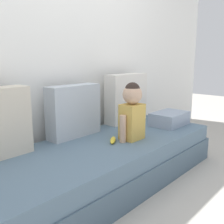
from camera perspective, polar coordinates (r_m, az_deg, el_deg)
The scene contains 8 objects.
ground_plane at distance 2.34m, azimuth -2.40°, elevation -15.56°, with size 12.00×12.00×0.00m, color #B2ADA3.
back_wall at distance 2.51m, azimuth -12.21°, elevation 13.90°, with size 5.63×0.10×2.35m, color white.
couch at distance 2.26m, azimuth -2.44°, elevation -11.47°, with size 2.43×0.87×0.37m.
throw_pillow_center at distance 2.37m, azimuth -8.34°, elevation 0.22°, with size 0.51×0.16×0.47m, color #B2BCC6.
throw_pillow_right at distance 2.89m, azimuth 3.18°, elevation 3.07°, with size 0.55×0.16×0.53m, color silver.
toddler at distance 2.26m, azimuth 4.42°, elevation 0.28°, with size 0.30×0.17×0.50m.
banana at distance 2.22m, azimuth 0.20°, elevation -6.17°, with size 0.17×0.04×0.04m, color yellow.
folded_blanket at distance 2.83m, azimuth 12.49°, elevation -1.44°, with size 0.40×0.28×0.14m, color #8E9EB2.
Camera 1 is at (-1.47, -1.46, 1.08)m, focal length 41.73 mm.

